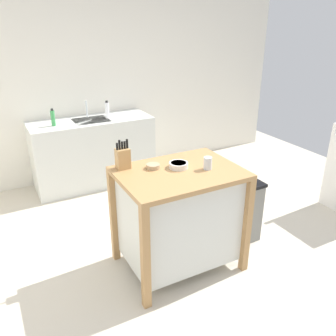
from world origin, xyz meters
The scene contains 12 objects.
ground_plane centered at (0.00, 0.00, 0.00)m, with size 6.65×6.65×0.00m, color beige.
wall_back centered at (0.00, 2.53, 1.30)m, with size 5.65×0.10×2.60m, color silver.
kitchen_island centered at (-0.12, 0.13, 0.52)m, with size 1.01×0.74×0.93m.
knife_block centered at (-0.50, 0.40, 1.02)m, with size 0.11×0.09×0.25m.
bowl_ceramic_wide centered at (-0.09, 0.19, 0.95)m, with size 0.16×0.16×0.05m.
bowl_ceramic_small centered at (-0.28, 0.28, 0.95)m, with size 0.11×0.11×0.04m.
drinking_cup centered at (0.11, 0.05, 0.98)m, with size 0.07×0.07×0.11m.
trash_bin centered at (0.63, 0.19, 0.32)m, with size 0.36×0.28×0.63m.
sink_counter centered at (-0.26, 2.18, 0.44)m, with size 1.55×0.60×0.89m.
sink_faucet centered at (-0.26, 2.32, 1.00)m, with size 0.02×0.02×0.22m.
bottle_dish_soap centered at (-0.04, 2.16, 0.99)m, with size 0.05×0.05×0.23m.
bottle_hand_soap centered at (-0.73, 2.11, 0.98)m, with size 0.05×0.05×0.21m.
Camera 1 is at (-1.44, -2.16, 2.08)m, focal length 37.60 mm.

